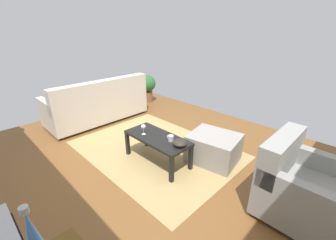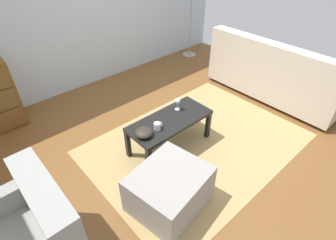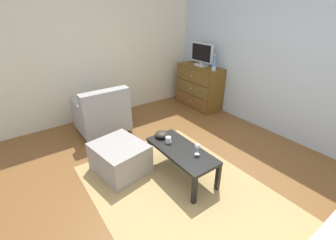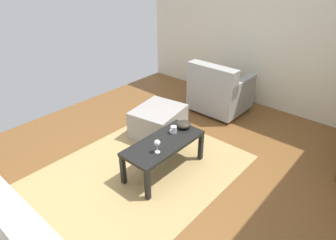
{
  "view_description": "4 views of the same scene",
  "coord_description": "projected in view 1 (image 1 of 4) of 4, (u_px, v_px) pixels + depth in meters",
  "views": [
    {
      "loc": [
        -2.16,
        1.88,
        1.88
      ],
      "look_at": [
        -0.23,
        -0.07,
        0.7
      ],
      "focal_mm": 23.26,
      "sensor_mm": 36.0,
      "label": 1
    },
    {
      "loc": [
        -1.73,
        -1.8,
        2.25
      ],
      "look_at": [
        -0.27,
        -0.17,
        0.6
      ],
      "focal_mm": 28.06,
      "sensor_mm": 36.0,
      "label": 2
    },
    {
      "loc": [
        1.81,
        -1.58,
        2.07
      ],
      "look_at": [
        -0.21,
        -0.12,
        0.82
      ],
      "focal_mm": 24.27,
      "sensor_mm": 36.0,
      "label": 3
    },
    {
      "loc": [
        2.06,
        1.94,
        2.32
      ],
      "look_at": [
        -0.18,
        -0.01,
        0.66
      ],
      "focal_mm": 31.71,
      "sensor_mm": 36.0,
      "label": 4
    }
  ],
  "objects": [
    {
      "name": "ground_plane",
      "position": [
        154.0,
        160.0,
        3.37
      ],
      "size": [
        5.74,
        4.83,
        0.05
      ],
      "primitive_type": "cube",
      "color": "brown"
    },
    {
      "name": "area_rug",
      "position": [
        155.0,
        149.0,
        3.62
      ],
      "size": [
        2.6,
        1.9,
        0.01
      ],
      "primitive_type": "cube",
      "color": "tan",
      "rests_on": "ground_plane"
    },
    {
      "name": "coffee_table",
      "position": [
        157.0,
        140.0,
        3.16
      ],
      "size": [
        1.02,
        0.45,
        0.42
      ],
      "color": "black",
      "rests_on": "ground_plane"
    },
    {
      "name": "wine_glass",
      "position": [
        143.0,
        127.0,
        3.17
      ],
      "size": [
        0.07,
        0.07,
        0.16
      ],
      "color": "silver",
      "rests_on": "coffee_table"
    },
    {
      "name": "mug",
      "position": [
        171.0,
        138.0,
        3.01
      ],
      "size": [
        0.11,
        0.08,
        0.09
      ],
      "color": "silver",
      "rests_on": "coffee_table"
    },
    {
      "name": "bowl_decorative",
      "position": [
        180.0,
        143.0,
        2.89
      ],
      "size": [
        0.19,
        0.19,
        0.08
      ],
      "primitive_type": "ellipsoid",
      "color": "#302921",
      "rests_on": "coffee_table"
    },
    {
      "name": "couch_large",
      "position": [
        98.0,
        105.0,
        4.61
      ],
      "size": [
        0.85,
        2.05,
        0.92
      ],
      "color": "#332319",
      "rests_on": "ground_plane"
    },
    {
      "name": "armchair",
      "position": [
        300.0,
        186.0,
        2.27
      ],
      "size": [
        0.8,
        0.82,
        0.85
      ],
      "color": "#332319",
      "rests_on": "ground_plane"
    },
    {
      "name": "ottoman",
      "position": [
        214.0,
        148.0,
        3.26
      ],
      "size": [
        0.79,
        0.71,
        0.42
      ],
      "primitive_type": "cube",
      "rotation": [
        0.0,
        0.0,
        0.17
      ],
      "color": "#99948F",
      "rests_on": "ground_plane"
    },
    {
      "name": "potted_plant",
      "position": [
        147.0,
        86.0,
        5.78
      ],
      "size": [
        0.44,
        0.44,
        0.72
      ],
      "color": "brown",
      "rests_on": "ground_plane"
    }
  ]
}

